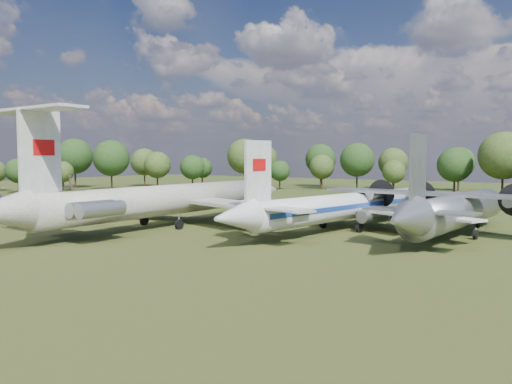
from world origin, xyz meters
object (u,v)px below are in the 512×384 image
Objects in this scene: tu104_jet at (346,211)px; an12_transport at (457,215)px; il62_airliner at (173,205)px; person_on_il62 at (71,183)px; small_prop_west at (29,213)px; small_prop_northwest at (66,210)px.

an12_transport reaches higher than tu104_jet.
il62_airliner is at bearing -156.30° from an12_transport.
an12_transport is at bearing -152.07° from person_on_il62.
il62_airliner is 1.22× the size of tu104_jet.
small_prop_northwest is at bearing 97.83° from small_prop_west.
tu104_jet is 3.26× the size of small_prop_northwest.
small_prop_northwest is 8.16× the size of person_on_il62.
small_prop_west is 5.63m from small_prop_northwest.
small_prop_west is at bearing -31.67° from person_on_il62.
small_prop_west is at bearing -157.17° from an12_transport.
small_prop_northwest reaches higher than small_prop_west.
il62_airliner is 21.90m from small_prop_northwest.
small_prop_northwest is (-43.13, -11.42, -1.31)m from tu104_jet.
tu104_jet is 47.75m from small_prop_west.
an12_transport is 2.85× the size of small_prop_west.
person_on_il62 is (22.91, -8.90, 5.58)m from small_prop_west.
tu104_jet is 3.50× the size of small_prop_west.
il62_airliner is 23.51m from tu104_jet.
an12_transport is 61.01m from small_prop_west.
an12_transport is (13.33, 2.03, 0.17)m from tu104_jet.
small_prop_northwest is at bearing -161.78° from an12_transport.
il62_airliner reaches higher than small_prop_northwest.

